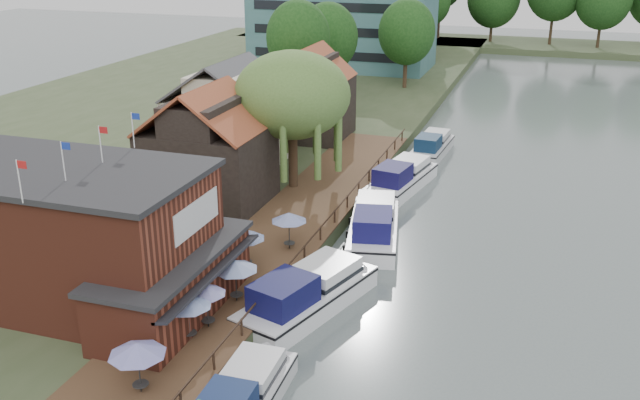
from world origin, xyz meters
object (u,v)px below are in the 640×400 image
(cottage_c, at_px, (310,92))
(cruiser_0, at_px, (241,395))
(umbrella_5, at_px, (289,231))
(hotel_block, at_px, (343,23))
(umbrella_1, at_px, (188,318))
(umbrella_2, at_px, (207,305))
(cruiser_4, at_px, (432,143))
(umbrella_3, at_px, (236,281))
(cottage_b, at_px, (230,111))
(umbrella_0, at_px, (139,368))
(cruiser_1, at_px, (308,288))
(cruiser_3, at_px, (402,174))
(pub, at_px, (93,237))
(cottage_a, at_px, (208,146))
(umbrella_4, at_px, (246,249))
(cruiser_2, at_px, (374,220))
(willow, at_px, (293,121))

(cottage_c, distance_m, cruiser_0, 40.91)
(umbrella_5, bearing_deg, hotel_block, 103.89)
(cottage_c, xyz_separation_m, umbrella_1, (6.48, -36.12, -2.96))
(umbrella_2, bearing_deg, cruiser_4, 82.45)
(cottage_c, relative_size, umbrella_3, 3.54)
(umbrella_1, relative_size, umbrella_3, 0.99)
(cottage_b, distance_m, umbrella_0, 33.30)
(cottage_c, bearing_deg, umbrella_3, -77.63)
(umbrella_2, height_order, cruiser_1, umbrella_2)
(cottage_c, xyz_separation_m, cruiser_3, (10.89, -9.01, -4.01))
(pub, height_order, cruiser_0, pub)
(cottage_a, distance_m, cottage_c, 19.03)
(pub, relative_size, umbrella_0, 8.12)
(umbrella_1, bearing_deg, cottage_c, 100.17)
(pub, xyz_separation_m, cottage_a, (-1.00, 15.00, 0.60))
(umbrella_0, distance_m, umbrella_3, 8.57)
(hotel_block, bearing_deg, cottage_c, -77.80)
(cottage_b, bearing_deg, cruiser_1, -55.63)
(pub, height_order, hotel_block, hotel_block)
(hotel_block, bearing_deg, cruiser_4, -61.44)
(cruiser_1, bearing_deg, umbrella_4, 175.50)
(hotel_block, relative_size, umbrella_1, 10.69)
(umbrella_5, xyz_separation_m, cruiser_2, (3.95, 5.54, -0.97))
(cruiser_3, bearing_deg, umbrella_3, -89.80)
(cottage_a, height_order, umbrella_1, cottage_a)
(cruiser_0, bearing_deg, cruiser_3, 87.55)
(hotel_block, height_order, cruiser_4, hotel_block)
(cruiser_1, relative_size, cruiser_2, 1.01)
(pub, relative_size, cottage_b, 2.08)
(cottage_c, height_order, cruiser_1, cottage_c)
(willow, height_order, cruiser_3, willow)
(umbrella_0, bearing_deg, umbrella_4, 92.90)
(cottage_c, bearing_deg, hotel_block, 102.20)
(cruiser_2, height_order, cruiser_4, cruiser_2)
(umbrella_1, xyz_separation_m, umbrella_3, (0.52, 4.21, 0.00))
(hotel_block, distance_m, umbrella_1, 74.70)
(cottage_a, distance_m, willow, 6.80)
(pub, xyz_separation_m, cruiser_3, (10.89, 24.99, -3.41))
(pub, height_order, cruiser_3, pub)
(cruiser_2, bearing_deg, cottage_b, 134.50)
(cottage_b, distance_m, cruiser_4, 19.00)
(hotel_block, relative_size, umbrella_4, 10.69)
(umbrella_3, distance_m, umbrella_5, 7.09)
(umbrella_0, relative_size, cruiser_2, 0.23)
(umbrella_3, bearing_deg, cruiser_4, 82.18)
(hotel_block, distance_m, willow, 52.29)
(umbrella_0, height_order, umbrella_1, same)
(hotel_block, bearing_deg, umbrella_1, -78.80)
(umbrella_1, height_order, cruiser_2, umbrella_1)
(umbrella_4, bearing_deg, cruiser_0, -67.11)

